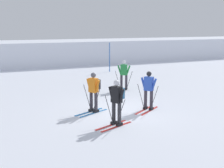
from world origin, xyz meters
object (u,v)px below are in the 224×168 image
trail_marker_pole (110,57)px  skier_blue (149,89)px  skier_black (117,100)px  skier_orange (94,90)px  skier_green (124,74)px

trail_marker_pole → skier_blue: bearing=-105.8°
skier_black → trail_marker_pole: 13.76m
skier_orange → skier_black: (0.12, -2.03, -0.00)m
skier_green → trail_marker_pole: (2.24, 7.01, 0.24)m
skier_blue → skier_black: same height
skier_blue → trail_marker_pole: bearing=74.2°
skier_orange → skier_green: size_ratio=1.00×
trail_marker_pole → skier_orange: bearing=-117.3°
skier_blue → skier_black: (-2.16, -1.36, 0.04)m
skier_green → trail_marker_pole: bearing=72.3°
skier_orange → skier_blue: (2.29, -0.67, -0.04)m
skier_orange → skier_green: (3.24, 3.63, -0.04)m
skier_black → skier_green: size_ratio=1.00×
trail_marker_pole → skier_green: bearing=-107.7°
skier_black → skier_green: 6.46m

